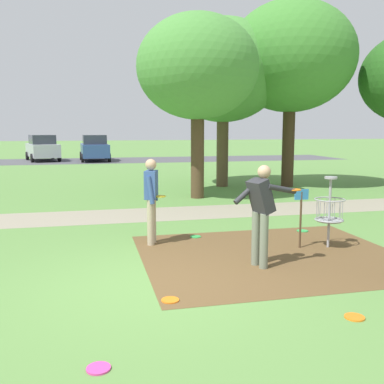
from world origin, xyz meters
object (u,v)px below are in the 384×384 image
object	(u,v)px
frisbee_far_left	(196,237)
frisbee_far_right	(355,317)
parked_car_leftmost	(42,148)
disc_golf_basket	(326,209)
tree_mid_center	(223,71)
frisbee_near_basket	(170,300)
frisbee_scattered_a	(98,368)
parked_car_center_left	(95,148)
player_throwing	(261,209)
player_foreground_watching	(151,196)
frisbee_by_tee	(302,231)
tree_near_left	(291,58)
tree_mid_left	(198,68)

from	to	relation	value
frisbee_far_left	frisbee_far_right	bearing A→B (deg)	-77.76
frisbee_far_right	parked_car_leftmost	xyz separation A→B (m)	(-6.36, 28.64, 0.91)
disc_golf_basket	tree_mid_center	distance (m)	10.02
frisbee_near_basket	tree_mid_center	size ratio (longest dim) A/B	0.04
frisbee_near_basket	frisbee_scattered_a	bearing A→B (deg)	-122.81
parked_car_center_left	player_throwing	bearing A→B (deg)	-84.68
parked_car_leftmost	player_foreground_watching	bearing A→B (deg)	-79.79
frisbee_by_tee	parked_car_leftmost	bearing A→B (deg)	107.99
player_foreground_watching	tree_near_left	world-z (taller)	tree_near_left
disc_golf_basket	frisbee_by_tee	bearing A→B (deg)	81.05
tree_mid_left	tree_mid_center	bearing A→B (deg)	57.82
player_foreground_watching	frisbee_near_basket	size ratio (longest dim) A/B	7.01
disc_golf_basket	frisbee_far_right	distance (m)	3.37
frisbee_scattered_a	tree_near_left	distance (m)	15.19
frisbee_far_left	tree_near_left	size ratio (longest dim) A/B	0.03
player_foreground_watching	tree_mid_left	bearing A→B (deg)	67.44
disc_golf_basket	player_throwing	size ratio (longest dim) A/B	0.81
frisbee_far_right	frisbee_scattered_a	distance (m)	3.12
tree_near_left	tree_mid_left	xyz separation A→B (m)	(-4.20, -2.04, -0.77)
player_foreground_watching	tree_near_left	bearing A→B (deg)	49.38
frisbee_near_basket	parked_car_center_left	xyz separation A→B (m)	(-0.63, 26.61, 0.91)
frisbee_near_basket	disc_golf_basket	bearing A→B (deg)	29.87
frisbee_far_right	parked_car_leftmost	world-z (taller)	parked_car_leftmost
frisbee_far_left	frisbee_by_tee	bearing A→B (deg)	-0.60
player_throwing	parked_car_center_left	xyz separation A→B (m)	(-2.37, 25.48, -0.06)
parked_car_center_left	tree_mid_left	bearing A→B (deg)	-80.21
frisbee_scattered_a	parked_car_leftmost	size ratio (longest dim) A/B	0.05
frisbee_by_tee	tree_mid_center	size ratio (longest dim) A/B	0.04
player_throwing	frisbee_by_tee	bearing A→B (deg)	49.00
frisbee_near_basket	parked_car_leftmost	xyz separation A→B (m)	(-4.25, 27.60, 0.91)
disc_golf_basket	frisbee_near_basket	bearing A→B (deg)	-150.13
player_foreground_watching	tree_mid_left	xyz separation A→B (m)	(2.31, 5.55, 3.26)
player_throwing	tree_mid_left	bearing A→B (deg)	84.32
tree_mid_center	frisbee_far_left	bearing A→B (deg)	-110.82
player_throwing	frisbee_scattered_a	xyz separation A→B (m)	(-2.72, -2.65, -0.98)
player_foreground_watching	frisbee_by_tee	distance (m)	3.60
frisbee_near_basket	parked_car_center_left	world-z (taller)	parked_car_center_left
parked_car_leftmost	frisbee_far_right	bearing A→B (deg)	-77.48
disc_golf_basket	tree_near_left	world-z (taller)	tree_near_left
frisbee_by_tee	tree_near_left	bearing A→B (deg)	67.31
frisbee_by_tee	parked_car_leftmost	world-z (taller)	parked_car_leftmost
frisbee_far_right	tree_mid_left	size ratio (longest dim) A/B	0.04
tree_mid_center	parked_car_leftmost	distance (m)	18.75
frisbee_far_right	parked_car_center_left	distance (m)	27.80
disc_golf_basket	frisbee_by_tee	world-z (taller)	disc_golf_basket
frisbee_near_basket	frisbee_far_left	bearing A→B (deg)	70.87
player_throwing	player_foreground_watching	bearing A→B (deg)	129.79
tree_mid_left	frisbee_near_basket	bearing A→B (deg)	-106.16
frisbee_by_tee	frisbee_scattered_a	bearing A→B (deg)	-133.72
player_foreground_watching	tree_mid_left	distance (m)	6.84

